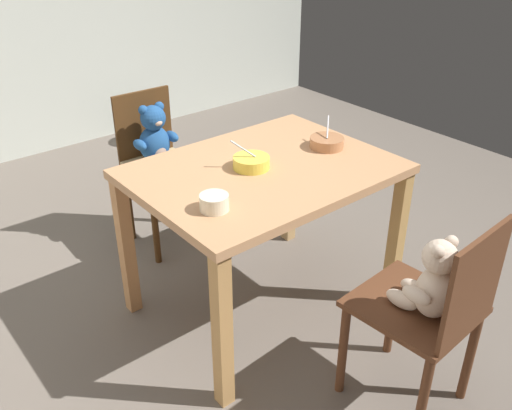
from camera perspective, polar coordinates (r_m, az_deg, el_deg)
The scene contains 8 objects.
ground_plane at distance 2.85m, azimuth 0.65°, elevation -10.21°, with size 5.20×5.20×0.04m.
dining_table at distance 2.48m, azimuth 0.73°, elevation 1.74°, with size 1.10×0.83×0.75m.
teddy_chair_far_center at distance 3.13m, azimuth -9.94°, elevation 5.09°, with size 0.37×0.38×0.86m.
teddy_chair_near_front at distance 2.13m, azimuth 17.28°, elevation -8.99°, with size 0.42×0.44×0.85m.
porridge_bowl_terracotta_near_right at distance 2.65m, azimuth 7.17°, elevation 6.33°, with size 0.16×0.16×0.13m.
porridge_bowl_cream_near_left at distance 2.10m, azimuth -4.26°, elevation 0.29°, with size 0.11×0.11×0.06m.
porridge_bowl_yellow_center at distance 2.42m, azimuth -0.48°, elevation 4.36°, with size 0.16×0.16×0.13m.
metal_pail at distance 4.65m, azimuth -10.63°, elevation 7.72°, with size 0.24×0.24×0.26m, color #93969B.
Camera 1 is at (-1.42, -1.69, 1.78)m, focal length 39.52 mm.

